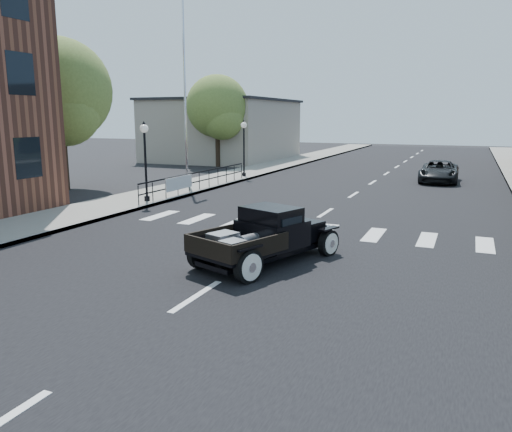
% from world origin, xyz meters
% --- Properties ---
extents(ground, '(120.00, 120.00, 0.00)m').
position_xyz_m(ground, '(0.00, 0.00, 0.00)').
color(ground, black).
rests_on(ground, ground).
extents(road, '(14.00, 80.00, 0.02)m').
position_xyz_m(road, '(0.00, 15.00, 0.01)').
color(road, black).
rests_on(road, ground).
extents(road_markings, '(12.00, 60.00, 0.06)m').
position_xyz_m(road_markings, '(0.00, 10.00, 0.00)').
color(road_markings, silver).
rests_on(road_markings, ground).
extents(sidewalk_left, '(3.00, 80.00, 0.15)m').
position_xyz_m(sidewalk_left, '(-8.50, 15.00, 0.07)').
color(sidewalk_left, gray).
rests_on(sidewalk_left, ground).
extents(low_building_left, '(10.00, 12.00, 5.00)m').
position_xyz_m(low_building_left, '(-15.00, 28.00, 2.50)').
color(low_building_left, '#A4998A').
rests_on(low_building_left, ground).
extents(railing, '(0.08, 10.00, 1.00)m').
position_xyz_m(railing, '(-7.30, 10.00, 0.65)').
color(railing, black).
rests_on(railing, sidewalk_left).
extents(banner, '(0.04, 2.20, 0.60)m').
position_xyz_m(banner, '(-7.22, 8.00, 0.45)').
color(banner, silver).
rests_on(banner, sidewalk_left).
extents(lamp_post_b, '(0.36, 0.36, 3.36)m').
position_xyz_m(lamp_post_b, '(-7.60, 6.00, 1.83)').
color(lamp_post_b, black).
rests_on(lamp_post_b, sidewalk_left).
extents(lamp_post_c, '(0.36, 0.36, 3.36)m').
position_xyz_m(lamp_post_c, '(-7.60, 16.00, 1.83)').
color(lamp_post_c, black).
rests_on(lamp_post_c, sidewalk_left).
extents(flagpole, '(0.12, 0.12, 10.85)m').
position_xyz_m(flagpole, '(-9.20, 12.00, 5.57)').
color(flagpole, silver).
rests_on(flagpole, sidewalk_left).
extents(big_tree_near, '(5.15, 5.15, 7.56)m').
position_xyz_m(big_tree_near, '(-14.00, 8.00, 3.78)').
color(big_tree_near, '#576D2E').
rests_on(big_tree_near, ground).
extents(big_tree_far, '(4.61, 4.61, 6.77)m').
position_xyz_m(big_tree_far, '(-12.50, 22.00, 3.38)').
color(big_tree_far, '#576D2E').
rests_on(big_tree_far, ground).
extents(hotrod_pickup, '(3.33, 4.66, 1.47)m').
position_xyz_m(hotrod_pickup, '(0.39, -0.13, 0.73)').
color(hotrod_pickup, black).
rests_on(hotrod_pickup, ground).
extents(second_car, '(2.08, 4.43, 1.23)m').
position_xyz_m(second_car, '(3.43, 18.72, 0.61)').
color(second_car, black).
rests_on(second_car, ground).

